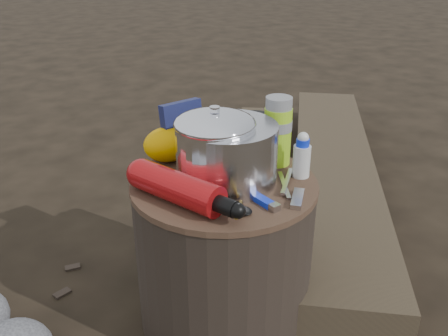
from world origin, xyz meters
name	(u,v)px	position (x,y,z in m)	size (l,w,h in m)	color
ground	(224,314)	(0.00, 0.00, 0.00)	(60.00, 60.00, 0.00)	black
stump	(224,252)	(0.00, 0.00, 0.22)	(0.48, 0.48, 0.44)	black
log_main	(333,175)	(0.75, 0.50, 0.08)	(0.32, 1.89, 0.16)	#3A2F22
log_small	(257,156)	(0.58, 0.88, 0.05)	(0.21, 1.16, 0.10)	#3A2F22
foil_windscreen	(228,154)	(0.01, 0.00, 0.52)	(0.25, 0.25, 0.15)	silver
camping_pot	(215,149)	(-0.03, -0.01, 0.54)	(0.20, 0.20, 0.20)	white
fuel_bottle	(177,188)	(-0.14, -0.05, 0.48)	(0.08, 0.32, 0.08)	#A41012
thermos	(278,131)	(0.18, 0.04, 0.54)	(0.07, 0.07, 0.19)	#9AD420
travel_mug	(255,134)	(0.16, 0.13, 0.50)	(0.08, 0.08, 0.11)	black
stuff_sack	(168,144)	(-0.08, 0.19, 0.49)	(0.14, 0.12, 0.10)	#E9A000
food_pouch	(183,129)	(-0.04, 0.20, 0.52)	(0.12, 0.03, 0.16)	#171C4A
lighter	(262,200)	(0.03, -0.14, 0.45)	(0.02, 0.09, 0.02)	#122ED7
multitool	(297,199)	(0.12, -0.17, 0.45)	(0.03, 0.09, 0.01)	#AFB0B5
pot_grabber	(284,184)	(0.13, -0.09, 0.45)	(0.04, 0.14, 0.01)	#AFB0B5
spork	(216,209)	(-0.08, -0.13, 0.45)	(0.03, 0.14, 0.01)	black
squeeze_bottle	(302,157)	(0.20, -0.06, 0.50)	(0.05, 0.05, 0.11)	silver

